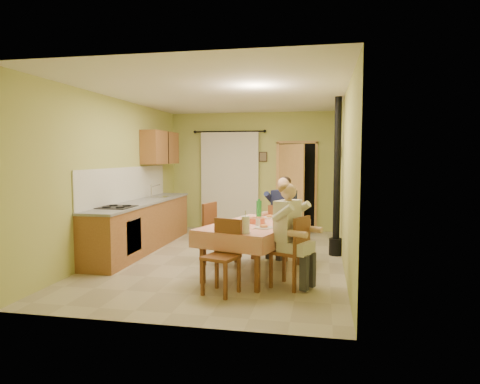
% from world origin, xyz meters
% --- Properties ---
extents(floor, '(4.00, 6.00, 0.01)m').
position_xyz_m(floor, '(0.00, 0.00, 0.00)').
color(floor, tan).
rests_on(floor, ground).
extents(room_shell, '(4.04, 6.04, 2.82)m').
position_xyz_m(room_shell, '(0.00, 0.00, 1.82)').
color(room_shell, '#B4B95F').
rests_on(room_shell, ground).
extents(kitchen_run, '(0.64, 3.64, 1.56)m').
position_xyz_m(kitchen_run, '(-1.71, 0.40, 0.48)').
color(kitchen_run, brown).
rests_on(kitchen_run, ground).
extents(upper_cabinets, '(0.35, 1.40, 0.70)m').
position_xyz_m(upper_cabinets, '(-1.82, 1.70, 1.95)').
color(upper_cabinets, brown).
rests_on(upper_cabinets, room_shell).
extents(curtain, '(1.70, 0.07, 2.22)m').
position_xyz_m(curtain, '(-0.55, 2.90, 1.26)').
color(curtain, black).
rests_on(curtain, ground).
extents(doorway, '(0.96, 0.61, 2.15)m').
position_xyz_m(doorway, '(1.00, 2.84, 1.05)').
color(doorway, black).
rests_on(doorway, ground).
extents(dining_table, '(1.61, 2.11, 0.76)m').
position_xyz_m(dining_table, '(0.67, -0.86, 0.38)').
color(dining_table, tan).
rests_on(dining_table, ground).
extents(tableware, '(0.62, 1.63, 0.33)m').
position_xyz_m(tableware, '(0.66, -0.96, 0.81)').
color(tableware, white).
rests_on(tableware, dining_table).
extents(chair_far, '(0.50, 0.50, 0.93)m').
position_xyz_m(chair_far, '(0.98, 0.17, 0.29)').
color(chair_far, brown).
rests_on(chair_far, ground).
extents(chair_near, '(0.50, 0.50, 0.96)m').
position_xyz_m(chair_near, '(0.39, -1.88, 0.29)').
color(chair_near, brown).
rests_on(chair_near, ground).
extents(chair_right, '(0.55, 0.55, 0.97)m').
position_xyz_m(chair_right, '(1.24, -1.44, 0.29)').
color(chair_right, brown).
rests_on(chair_right, ground).
extents(chair_left, '(0.53, 0.53, 1.00)m').
position_xyz_m(chair_left, '(0.00, -0.39, 0.29)').
color(chair_left, brown).
rests_on(chair_left, ground).
extents(man_far, '(0.65, 0.61, 1.39)m').
position_xyz_m(man_far, '(0.99, 0.18, 0.88)').
color(man_far, '#141938').
rests_on(man_far, chair_far).
extents(man_right, '(0.60, 0.65, 1.39)m').
position_xyz_m(man_right, '(1.23, -1.44, 0.88)').
color(man_right, beige).
rests_on(man_right, chair_right).
extents(stove_flue, '(0.24, 0.24, 2.80)m').
position_xyz_m(stove_flue, '(1.90, 0.60, 1.02)').
color(stove_flue, black).
rests_on(stove_flue, ground).
extents(picture_back, '(0.19, 0.03, 0.23)m').
position_xyz_m(picture_back, '(0.25, 2.97, 1.75)').
color(picture_back, black).
rests_on(picture_back, room_shell).
extents(picture_right, '(0.03, 0.31, 0.21)m').
position_xyz_m(picture_right, '(1.97, 1.20, 1.85)').
color(picture_right, brown).
rests_on(picture_right, room_shell).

